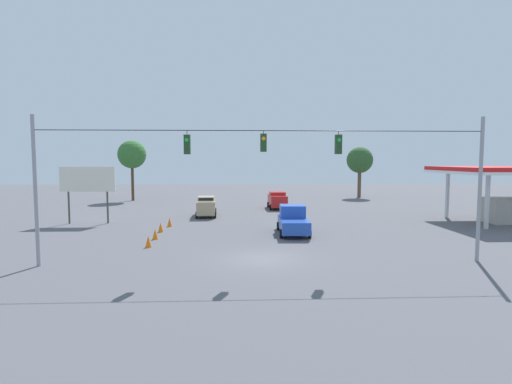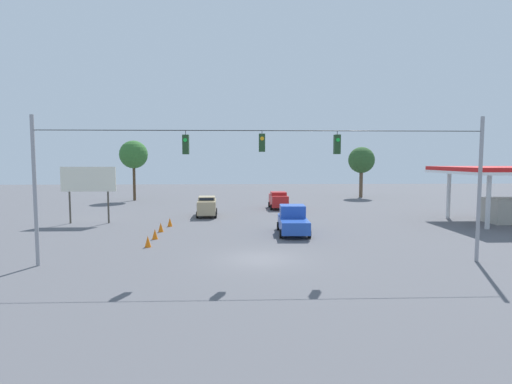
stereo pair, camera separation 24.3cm
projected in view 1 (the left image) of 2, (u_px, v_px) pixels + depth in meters
The scene contains 13 objects.
ground_plane at pixel (262, 259), 22.54m from camera, with size 140.00×140.00×0.00m, color #56565B.
overhead_signal_span at pixel (263, 172), 21.15m from camera, with size 23.91×0.38×7.91m.
sedan_red_oncoming_deep at pixel (277, 200), 45.75m from camera, with size 2.14×4.16×1.94m.
pickup_truck_blue_crossing_near at pixel (293, 221), 30.28m from camera, with size 2.39×5.22×2.12m.
sedan_tan_withflow_far at pixel (206, 206), 39.60m from camera, with size 2.13×4.48×1.97m.
traffic_cone_nearest at pixel (148, 242), 25.49m from camera, with size 0.41×0.41×0.74m, color orange.
traffic_cone_second at pixel (155, 234), 28.05m from camera, with size 0.41×0.41×0.74m, color orange.
traffic_cone_third at pixel (161, 227), 30.90m from camera, with size 0.41×0.41×0.74m, color orange.
traffic_cone_fourth at pixel (170, 222), 33.47m from camera, with size 0.41×0.41×0.74m, color orange.
gas_station at pixel (510, 182), 35.39m from camera, with size 11.61×8.90×4.98m.
roadside_billboard at pixel (87, 182), 34.82m from camera, with size 4.77×0.16×4.99m.
tree_horizon_left at pixel (360, 160), 59.44m from camera, with size 3.88×3.88×7.52m.
tree_horizon_right at pixel (132, 155), 54.51m from camera, with size 3.81×3.81×8.24m.
Camera 1 is at (1.36, 22.12, 5.58)m, focal length 28.00 mm.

